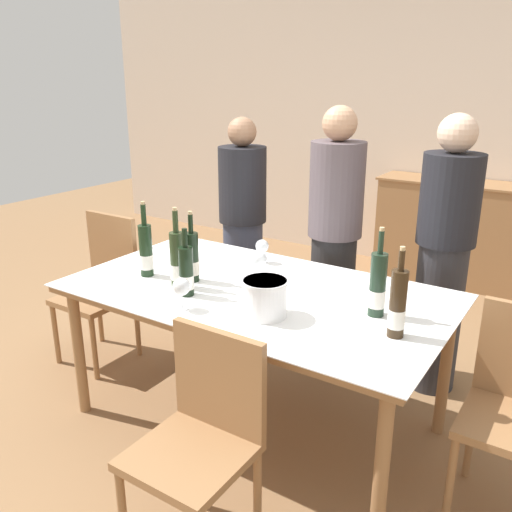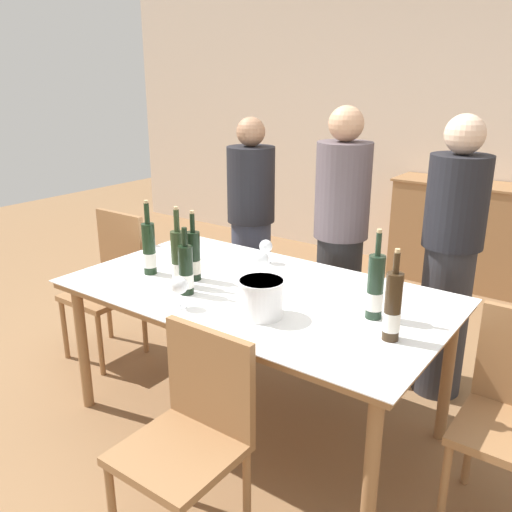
# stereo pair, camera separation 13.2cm
# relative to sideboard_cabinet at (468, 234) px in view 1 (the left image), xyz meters

# --- Properties ---
(ground_plane) EXTENTS (12.00, 12.00, 0.00)m
(ground_plane) POSITION_rel_sideboard_cabinet_xyz_m (-0.44, -2.80, -0.46)
(ground_plane) COLOR olive
(back_wall) EXTENTS (8.00, 0.10, 2.80)m
(back_wall) POSITION_rel_sideboard_cabinet_xyz_m (-0.44, 0.29, 0.94)
(back_wall) COLOR beige
(back_wall) RESTS_ON ground_plane
(sideboard_cabinet) EXTENTS (1.64, 0.46, 0.93)m
(sideboard_cabinet) POSITION_rel_sideboard_cabinet_xyz_m (0.00, 0.00, 0.00)
(sideboard_cabinet) COLOR #996B42
(sideboard_cabinet) RESTS_ON ground_plane
(dining_table) EXTENTS (1.93, 1.09, 0.78)m
(dining_table) POSITION_rel_sideboard_cabinet_xyz_m (-0.44, -2.80, 0.25)
(dining_table) COLOR #996B42
(dining_table) RESTS_ON ground_plane
(ice_bucket) EXTENTS (0.21, 0.21, 0.17)m
(ice_bucket) POSITION_rel_sideboard_cabinet_xyz_m (-0.24, -3.04, 0.41)
(ice_bucket) COLOR white
(ice_bucket) RESTS_ON dining_table
(wine_bottle_0) EXTENTS (0.07, 0.07, 0.41)m
(wine_bottle_0) POSITION_rel_sideboard_cabinet_xyz_m (-1.05, -2.95, 0.45)
(wine_bottle_0) COLOR black
(wine_bottle_0) RESTS_ON dining_table
(wine_bottle_1) EXTENTS (0.07, 0.07, 0.42)m
(wine_bottle_1) POSITION_rel_sideboard_cabinet_xyz_m (-0.80, -2.98, 0.45)
(wine_bottle_1) COLOR #28381E
(wine_bottle_1) RESTS_ON dining_table
(wine_bottle_2) EXTENTS (0.07, 0.07, 0.38)m
(wine_bottle_2) POSITION_rel_sideboard_cabinet_xyz_m (-0.80, -2.87, 0.44)
(wine_bottle_2) COLOR black
(wine_bottle_2) RESTS_ON dining_table
(wine_bottle_3) EXTENTS (0.07, 0.07, 0.39)m
(wine_bottle_3) POSITION_rel_sideboard_cabinet_xyz_m (0.32, -2.91, 0.45)
(wine_bottle_3) COLOR #332314
(wine_bottle_3) RESTS_ON dining_table
(wine_bottle_4) EXTENTS (0.07, 0.07, 0.34)m
(wine_bottle_4) POSITION_rel_sideboard_cabinet_xyz_m (-0.69, -3.04, 0.43)
(wine_bottle_4) COLOR black
(wine_bottle_4) RESTS_ON dining_table
(wine_bottle_5) EXTENTS (0.08, 0.08, 0.41)m
(wine_bottle_5) POSITION_rel_sideboard_cabinet_xyz_m (0.18, -2.76, 0.45)
(wine_bottle_5) COLOR #1E3323
(wine_bottle_5) RESTS_ON dining_table
(wine_glass_0) EXTENTS (0.08, 0.08, 0.14)m
(wine_glass_0) POSITION_rel_sideboard_cabinet_xyz_m (-0.64, -2.43, 0.41)
(wine_glass_0) COLOR white
(wine_glass_0) RESTS_ON dining_table
(wine_glass_1) EXTENTS (0.09, 0.09, 0.15)m
(wine_glass_1) POSITION_rel_sideboard_cabinet_xyz_m (-0.53, -2.64, 0.42)
(wine_glass_1) COLOR white
(wine_glass_1) RESTS_ON dining_table
(wine_glass_2) EXTENTS (0.08, 0.08, 0.15)m
(wine_glass_2) POSITION_rel_sideboard_cabinet_xyz_m (-0.60, -3.19, 0.42)
(wine_glass_2) COLOR white
(wine_glass_2) RESTS_ON dining_table
(chair_near_front) EXTENTS (0.42, 0.42, 0.90)m
(chair_near_front) POSITION_rel_sideboard_cabinet_xyz_m (-0.18, -3.58, 0.06)
(chair_near_front) COLOR #996B42
(chair_near_front) RESTS_ON ground_plane
(chair_left_end) EXTENTS (0.42, 0.42, 0.96)m
(chair_left_end) POSITION_rel_sideboard_cabinet_xyz_m (-1.70, -2.71, 0.07)
(chair_left_end) COLOR #996B42
(chair_left_end) RESTS_ON ground_plane
(person_host) EXTENTS (0.33, 0.33, 1.55)m
(person_host) POSITION_rel_sideboard_cabinet_xyz_m (-1.14, -1.91, 0.31)
(person_host) COLOR #383F56
(person_host) RESTS_ON ground_plane
(person_guest_left) EXTENTS (0.33, 0.33, 1.65)m
(person_guest_left) POSITION_rel_sideboard_cabinet_xyz_m (-0.39, -1.99, 0.36)
(person_guest_left) COLOR #262628
(person_guest_left) RESTS_ON ground_plane
(person_guest_right) EXTENTS (0.33, 0.33, 1.63)m
(person_guest_right) POSITION_rel_sideboard_cabinet_xyz_m (0.25, -1.90, 0.35)
(person_guest_right) COLOR #2D2D33
(person_guest_right) RESTS_ON ground_plane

